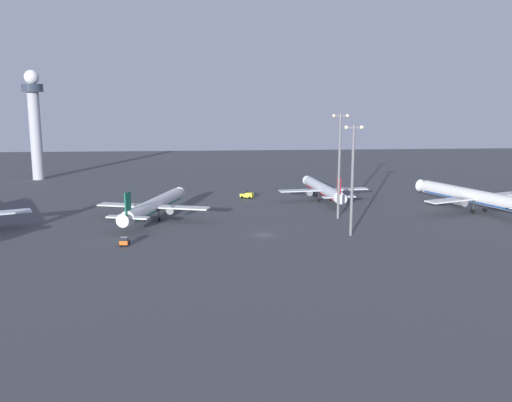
{
  "coord_description": "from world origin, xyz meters",
  "views": [
    {
      "loc": [
        -12.1,
        -130.53,
        33.01
      ],
      "look_at": [
        -0.08,
        22.62,
        4.0
      ],
      "focal_mm": 39.68,
      "sensor_mm": 36.0,
      "label": 1
    }
  ],
  "objects_px": {
    "airplane_terminal_side": "(474,197)",
    "apron_light_west": "(352,173)",
    "control_tower": "(34,117)",
    "baggage_tractor": "(247,195)",
    "airplane_mid_apron": "(323,189)",
    "apron_light_east": "(339,160)",
    "airplane_near_gate": "(154,206)",
    "pushback_tug": "(124,241)"
  },
  "relations": [
    {
      "from": "control_tower",
      "to": "apron_light_east",
      "type": "height_order",
      "value": "control_tower"
    },
    {
      "from": "pushback_tug",
      "to": "apron_light_east",
      "type": "height_order",
      "value": "apron_light_east"
    },
    {
      "from": "control_tower",
      "to": "airplane_terminal_side",
      "type": "relative_size",
      "value": 1.0
    },
    {
      "from": "pushback_tug",
      "to": "control_tower",
      "type": "bearing_deg",
      "value": -63.1
    },
    {
      "from": "control_tower",
      "to": "airplane_terminal_side",
      "type": "height_order",
      "value": "control_tower"
    },
    {
      "from": "control_tower",
      "to": "airplane_terminal_side",
      "type": "xyz_separation_m",
      "value": [
        142.91,
        -73.67,
        -20.06
      ]
    },
    {
      "from": "airplane_near_gate",
      "to": "airplane_mid_apron",
      "type": "relative_size",
      "value": 1.06
    },
    {
      "from": "control_tower",
      "to": "apron_light_west",
      "type": "distance_m",
      "value": 141.4
    },
    {
      "from": "airplane_mid_apron",
      "to": "apron_light_west",
      "type": "distance_m",
      "value": 46.72
    },
    {
      "from": "baggage_tractor",
      "to": "apron_light_west",
      "type": "bearing_deg",
      "value": -130.88
    },
    {
      "from": "control_tower",
      "to": "pushback_tug",
      "type": "distance_m",
      "value": 117.24
    },
    {
      "from": "control_tower",
      "to": "airplane_near_gate",
      "type": "relative_size",
      "value": 1.09
    },
    {
      "from": "airplane_near_gate",
      "to": "airplane_terminal_side",
      "type": "distance_m",
      "value": 90.28
    },
    {
      "from": "airplane_terminal_side",
      "to": "apron_light_west",
      "type": "height_order",
      "value": "apron_light_west"
    },
    {
      "from": "airplane_terminal_side",
      "to": "baggage_tractor",
      "type": "height_order",
      "value": "airplane_terminal_side"
    },
    {
      "from": "airplane_terminal_side",
      "to": "pushback_tug",
      "type": "height_order",
      "value": "airplane_terminal_side"
    },
    {
      "from": "airplane_mid_apron",
      "to": "baggage_tractor",
      "type": "relative_size",
      "value": 8.02
    },
    {
      "from": "pushback_tug",
      "to": "apron_light_east",
      "type": "relative_size",
      "value": 0.11
    },
    {
      "from": "apron_light_west",
      "to": "airplane_mid_apron",
      "type": "bearing_deg",
      "value": 87.13
    },
    {
      "from": "pushback_tug",
      "to": "apron_light_west",
      "type": "distance_m",
      "value": 54.38
    },
    {
      "from": "control_tower",
      "to": "airplane_mid_apron",
      "type": "xyz_separation_m",
      "value": [
        103.27,
        -53.25,
        -20.76
      ]
    },
    {
      "from": "airplane_terminal_side",
      "to": "apron_light_east",
      "type": "xyz_separation_m",
      "value": [
        -40.78,
        -6.03,
        11.68
      ]
    },
    {
      "from": "airplane_terminal_side",
      "to": "apron_light_west",
      "type": "distance_m",
      "value": 49.86
    },
    {
      "from": "airplane_near_gate",
      "to": "apron_light_east",
      "type": "relative_size",
      "value": 1.38
    },
    {
      "from": "apron_light_west",
      "to": "airplane_terminal_side",
      "type": "bearing_deg",
      "value": 30.66
    },
    {
      "from": "control_tower",
      "to": "baggage_tractor",
      "type": "distance_m",
      "value": 95.46
    },
    {
      "from": "apron_light_west",
      "to": "apron_light_east",
      "type": "bearing_deg",
      "value": 86.58
    },
    {
      "from": "baggage_tractor",
      "to": "apron_light_east",
      "type": "xyz_separation_m",
      "value": [
        22.79,
        -31.93,
        14.76
      ]
    },
    {
      "from": "baggage_tractor",
      "to": "apron_light_west",
      "type": "distance_m",
      "value": 56.86
    },
    {
      "from": "control_tower",
      "to": "baggage_tractor",
      "type": "height_order",
      "value": "control_tower"
    },
    {
      "from": "baggage_tractor",
      "to": "apron_light_east",
      "type": "relative_size",
      "value": 0.16
    },
    {
      "from": "airplane_terminal_side",
      "to": "airplane_mid_apron",
      "type": "height_order",
      "value": "airplane_terminal_side"
    },
    {
      "from": "airplane_mid_apron",
      "to": "pushback_tug",
      "type": "height_order",
      "value": "airplane_mid_apron"
    },
    {
      "from": "airplane_near_gate",
      "to": "apron_light_west",
      "type": "bearing_deg",
      "value": -7.12
    },
    {
      "from": "airplane_terminal_side",
      "to": "apron_light_west",
      "type": "relative_size",
      "value": 1.61
    },
    {
      "from": "airplane_mid_apron",
      "to": "apron_light_east",
      "type": "height_order",
      "value": "apron_light_east"
    },
    {
      "from": "airplane_terminal_side",
      "to": "pushback_tug",
      "type": "bearing_deg",
      "value": 176.54
    },
    {
      "from": "control_tower",
      "to": "airplane_mid_apron",
      "type": "bearing_deg",
      "value": -27.28
    },
    {
      "from": "baggage_tractor",
      "to": "apron_light_east",
      "type": "bearing_deg",
      "value": -118.48
    },
    {
      "from": "airplane_near_gate",
      "to": "baggage_tractor",
      "type": "xyz_separation_m",
      "value": [
        26.63,
        29.65,
        -2.66
      ]
    },
    {
      "from": "airplane_terminal_side",
      "to": "airplane_mid_apron",
      "type": "xyz_separation_m",
      "value": [
        -39.63,
        20.42,
        -0.7
      ]
    },
    {
      "from": "pushback_tug",
      "to": "apron_light_east",
      "type": "bearing_deg",
      "value": -153.65
    }
  ]
}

